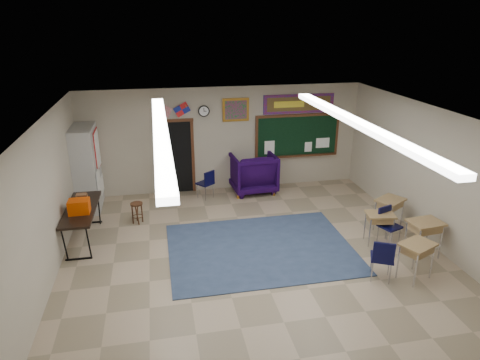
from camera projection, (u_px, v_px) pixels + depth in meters
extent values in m
plane|color=tan|center=(260.00, 269.00, 8.65)|extent=(9.00, 9.00, 0.00)
cube|color=#B1A68F|center=(224.00, 139.00, 12.25)|extent=(8.00, 0.04, 3.00)
cube|color=#B1A68F|center=(37.00, 219.00, 7.39)|extent=(0.04, 9.00, 3.00)
cube|color=#B1A68F|center=(449.00, 186.00, 8.85)|extent=(0.04, 9.00, 3.00)
cube|color=beige|center=(263.00, 124.00, 7.59)|extent=(8.00, 9.00, 0.04)
cube|color=#364666|center=(260.00, 248.00, 9.42)|extent=(4.00, 3.00, 0.02)
cube|color=black|center=(175.00, 157.00, 12.14)|extent=(0.95, 0.04, 2.10)
cube|color=white|center=(164.00, 164.00, 11.68)|extent=(0.35, 0.86, 2.05)
cube|color=#512A17|center=(297.00, 136.00, 12.62)|extent=(2.55, 0.05, 1.30)
cube|color=black|center=(297.00, 136.00, 12.61)|extent=(2.40, 0.03, 1.15)
cube|color=#512A17|center=(297.00, 156.00, 12.78)|extent=(2.40, 0.12, 0.04)
cube|color=#A4150E|center=(299.00, 104.00, 12.28)|extent=(2.10, 0.04, 0.55)
cube|color=brown|center=(299.00, 104.00, 12.27)|extent=(1.90, 0.03, 0.40)
cube|color=#AB7221|center=(236.00, 110.00, 11.98)|extent=(0.75, 0.05, 0.65)
cube|color=#A51466|center=(236.00, 110.00, 11.97)|extent=(0.62, 0.03, 0.52)
cylinder|color=black|center=(204.00, 111.00, 11.81)|extent=(0.32, 0.05, 0.32)
cylinder|color=white|center=(204.00, 111.00, 11.80)|extent=(0.26, 0.02, 0.26)
cube|color=#AFAEAA|center=(87.00, 168.00, 11.11)|extent=(0.55, 1.25, 2.20)
imported|color=black|center=(253.00, 172.00, 12.40)|extent=(1.31, 1.35, 1.15)
cube|color=#9C7D49|center=(380.00, 214.00, 9.43)|extent=(0.67, 0.55, 0.04)
cube|color=brown|center=(380.00, 219.00, 9.46)|extent=(0.58, 0.47, 0.12)
cube|color=#9C7D49|center=(391.00, 200.00, 10.01)|extent=(0.82, 0.76, 0.04)
cube|color=brown|center=(390.00, 204.00, 10.05)|extent=(0.70, 0.65, 0.13)
cube|color=#9C7D49|center=(418.00, 244.00, 8.10)|extent=(0.77, 0.69, 0.04)
cube|color=brown|center=(417.00, 249.00, 8.14)|extent=(0.67, 0.59, 0.13)
cube|color=#9C7D49|center=(426.00, 223.00, 8.86)|extent=(0.73, 0.58, 0.05)
cube|color=brown|center=(425.00, 227.00, 8.90)|extent=(0.63, 0.49, 0.14)
cube|color=black|center=(81.00, 209.00, 9.51)|extent=(0.68, 1.96, 0.05)
cube|color=#E53C04|center=(79.00, 206.00, 9.20)|extent=(0.43, 0.33, 0.30)
cylinder|color=#482715|center=(136.00, 204.00, 10.44)|extent=(0.30, 0.30, 0.04)
torus|color=#482715|center=(138.00, 216.00, 10.55)|extent=(0.25, 0.25, 0.02)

